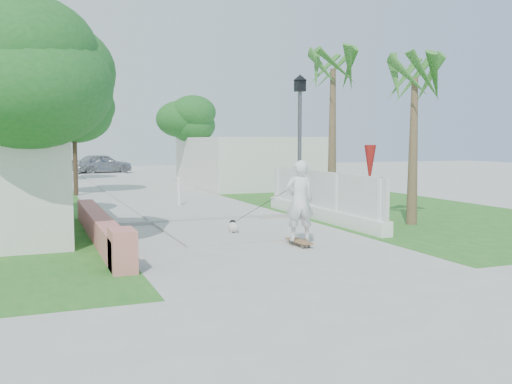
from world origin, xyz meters
name	(u,v)px	position (x,y,z in m)	size (l,w,h in m)	color
ground	(289,260)	(0.00, 0.00, 0.00)	(90.00, 90.00, 0.00)	#B7B7B2
path_strip	(130,186)	(0.00, 20.00, 0.03)	(3.20, 36.00, 0.06)	#B7B7B2
curb	(205,220)	(0.00, 6.00, 0.05)	(6.50, 0.25, 0.10)	#999993
grass_right	(368,205)	(7.00, 8.00, 0.01)	(8.00, 20.00, 0.01)	#256720
pink_wall	(102,229)	(-3.30, 3.55, 0.31)	(0.45, 8.20, 0.80)	#C16E63
lattice_fence	(321,202)	(3.40, 5.00, 0.54)	(0.35, 7.00, 1.50)	white
building_right	(249,162)	(6.00, 18.00, 1.30)	(6.00, 8.00, 2.60)	silver
street_lamp	(300,141)	(2.90, 5.50, 2.43)	(0.44, 0.44, 4.44)	#59595E
bollard	(179,191)	(0.20, 10.00, 0.58)	(0.14, 0.14, 1.09)	white
patio_umbrella	(370,165)	(4.80, 4.50, 1.69)	(0.36, 0.36, 2.30)	#59595E
tree_left_near	(45,76)	(-4.48, 2.98, 3.82)	(3.60, 3.60, 5.28)	#4C3826
tree_left_mid	(5,105)	(-5.48, 8.48, 3.50)	(3.20, 3.20, 4.85)	#4C3826
tree_path_left	(74,109)	(-2.98, 15.98, 3.82)	(3.40, 3.40, 5.23)	#4C3826
tree_path_right	(188,121)	(3.22, 19.98, 3.49)	(3.00, 3.00, 4.79)	#4C3826
tree_path_far	(66,117)	(-2.78, 25.98, 3.82)	(3.20, 3.20, 5.17)	#4C3826
palm_far	(333,79)	(4.60, 6.50, 4.48)	(1.80, 1.80, 5.30)	brown
palm_near	(415,87)	(5.40, 3.20, 3.95)	(1.80, 1.80, 4.70)	brown
skateboarder	(269,206)	(0.49, 2.22, 0.86)	(1.29, 2.69, 1.98)	olive
dog	(233,227)	(0.00, 3.44, 0.21)	(0.35, 0.54, 0.38)	silver
parked_car	(102,164)	(0.08, 33.04, 0.73)	(1.73, 4.30, 1.47)	#9C9EA4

